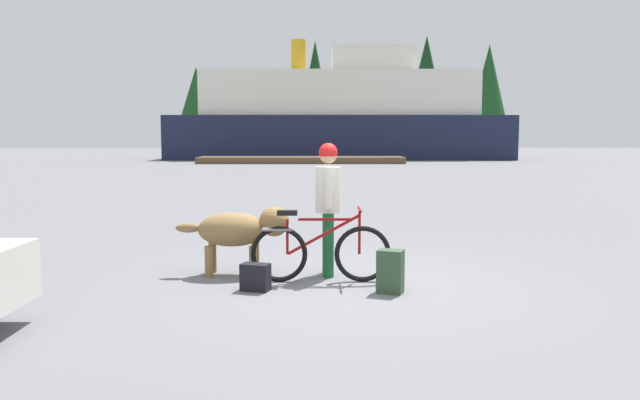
% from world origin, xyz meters
% --- Properties ---
extents(ground_plane, '(160.00, 160.00, 0.00)m').
position_xyz_m(ground_plane, '(0.00, 0.00, 0.00)').
color(ground_plane, slate).
extents(bicycle, '(1.68, 0.44, 0.89)m').
position_xyz_m(bicycle, '(-0.37, 0.16, 0.37)').
color(bicycle, black).
rests_on(bicycle, ground_plane).
extents(person_cyclist, '(0.32, 0.53, 1.66)m').
position_xyz_m(person_cyclist, '(-0.26, 0.53, 1.00)').
color(person_cyclist, '#19592D').
rests_on(person_cyclist, ground_plane).
extents(dog, '(1.43, 0.50, 0.87)m').
position_xyz_m(dog, '(-1.37, 0.55, 0.58)').
color(dog, olive).
rests_on(dog, ground_plane).
extents(backpack, '(0.33, 0.29, 0.49)m').
position_xyz_m(backpack, '(0.42, -0.37, 0.24)').
color(backpack, '#334C33').
rests_on(backpack, ground_plane).
extents(handbag_pannier, '(0.36, 0.27, 0.31)m').
position_xyz_m(handbag_pannier, '(-1.10, -0.25, 0.16)').
color(handbag_pannier, black).
rests_on(handbag_pannier, ground_plane).
extents(dock_pier, '(12.89, 2.75, 0.40)m').
position_xyz_m(dock_pier, '(-1.33, 32.11, 0.20)').
color(dock_pier, brown).
rests_on(dock_pier, ground_plane).
extents(ferry_boat, '(24.80, 7.07, 8.75)m').
position_xyz_m(ferry_boat, '(1.39, 39.55, 3.08)').
color(ferry_boat, '#191E38').
rests_on(ferry_boat, ground_plane).
extents(sailboat_moored, '(8.16, 2.28, 8.84)m').
position_xyz_m(sailboat_moored, '(6.52, 44.97, 0.49)').
color(sailboat_moored, silver).
rests_on(sailboat_moored, ground_plane).
extents(pine_tree_far_left, '(4.25, 4.25, 8.74)m').
position_xyz_m(pine_tree_far_left, '(-12.69, 57.59, 5.41)').
color(pine_tree_far_left, '#4C331E').
rests_on(pine_tree_far_left, ground_plane).
extents(pine_tree_center, '(3.52, 3.52, 11.61)m').
position_xyz_m(pine_tree_center, '(-0.47, 59.15, 7.17)').
color(pine_tree_center, '#4C331E').
rests_on(pine_tree_center, ground_plane).
extents(pine_tree_far_right, '(4.27, 4.27, 11.23)m').
position_xyz_m(pine_tree_far_right, '(17.86, 59.11, 6.80)').
color(pine_tree_far_right, '#4C331E').
rests_on(pine_tree_far_right, ground_plane).
extents(pine_tree_mid_back, '(4.34, 4.34, 12.58)m').
position_xyz_m(pine_tree_mid_back, '(11.74, 61.85, 7.95)').
color(pine_tree_mid_back, '#4C331E').
rests_on(pine_tree_mid_back, ground_plane).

